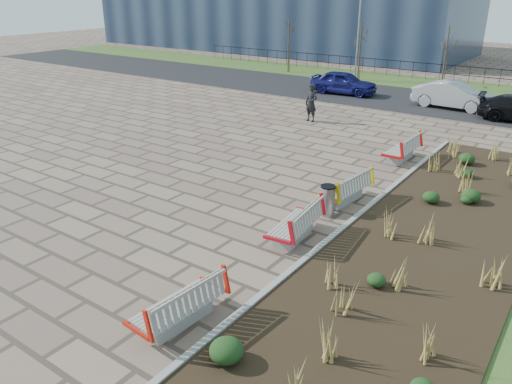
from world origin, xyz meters
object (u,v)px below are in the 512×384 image
Objects in this scene: bench_d at (401,148)px; bench_c at (344,187)px; litter_bin at (328,201)px; lamp_west at (358,37)px; car_blue at (343,82)px; pedestrian at (311,103)px; bench_a at (177,303)px; car_silver at (454,95)px; bench_b at (294,222)px.

bench_c is at bearing -88.87° from bench_d.
lamp_west is (-9.04, 21.48, 2.58)m from litter_bin.
lamp_west reaches higher than car_blue.
bench_d is at bearing 95.69° from bench_c.
car_blue is (-7.65, 10.51, 0.23)m from bench_d.
bench_a is at bearing -59.16° from pedestrian.
bench_a and bench_c have the same top height.
pedestrian is 8.73m from car_silver.
litter_bin is at bearing -67.16° from lamp_west.
bench_c is 2.26× the size of litter_bin.
car_blue is (-7.65, 18.63, 0.23)m from bench_b.
pedestrian reaches higher than bench_d.
lamp_west is (-9.00, 15.22, 2.54)m from bench_d.
bench_b is 0.35× the size of lamp_west.
bench_b is 0.48× the size of car_silver.
litter_bin is (0.04, -1.20, -0.04)m from bench_c.
bench_a is 7.62m from bench_c.
bench_d is 6.25m from litter_bin.
bench_d is 1.11× the size of pedestrian.
litter_bin is 0.49× the size of pedestrian.
bench_d is at bearing 94.78° from bench_a.
bench_b is at bearing -52.10° from pedestrian.
car_silver is at bearing 92.99° from litter_bin.
car_blue reaches higher than bench_d.
pedestrian is at bearing -75.49° from lamp_west.
lamp_west reaches higher than bench_d.
litter_bin is at bearing -88.46° from bench_d.
lamp_west is (-3.09, 11.93, 2.10)m from pedestrian.
bench_b is 1.87m from litter_bin.
car_blue is (-7.69, 16.76, 0.27)m from litter_bin.
bench_b and bench_d have the same top height.
pedestrian is 0.31× the size of lamp_west.
car_blue reaches higher than bench_b.
pedestrian is 12.50m from lamp_west.
litter_bin is 0.21× the size of car_silver.
bench_a is at bearing -166.70° from car_blue.
bench_d is at bearing 90.40° from litter_bin.
bench_d is 17.87m from lamp_west.
litter_bin is 0.15× the size of lamp_west.
pedestrian reaches higher than bench_c.
bench_b is 1.11× the size of pedestrian.
bench_a reaches higher than litter_bin.
litter_bin is 0.22× the size of car_blue.
bench_d reaches higher than litter_bin.
lamp_west is (-9.00, 20.28, 2.54)m from bench_c.
car_silver is 0.73× the size of lamp_west.
car_blue is at bearing 121.86° from bench_c.
lamp_west is (-8.18, 4.84, 2.30)m from car_silver.
car_blue is (-1.74, 7.22, -0.21)m from pedestrian.
pedestrian is at bearing 152.01° from bench_d.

